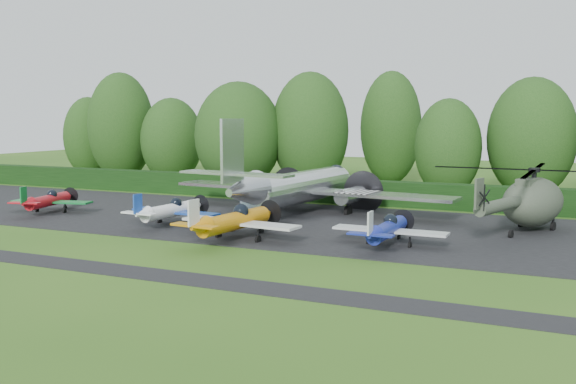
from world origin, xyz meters
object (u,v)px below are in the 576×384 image
at_px(light_plane_blue, 388,229).
at_px(light_plane_red, 49,200).
at_px(light_plane_orange, 235,221).
at_px(light_plane_white, 171,210).
at_px(helicopter, 533,198).
at_px(transport_plane, 298,187).

bearing_deg(light_plane_blue, light_plane_red, 175.55).
bearing_deg(light_plane_orange, light_plane_red, 161.94).
height_order(light_plane_orange, light_plane_blue, light_plane_orange).
distance_m(light_plane_red, light_plane_white, 11.56).
xyz_separation_m(light_plane_blue, helicopter, (7.03, 8.70, 1.13)).
height_order(transport_plane, light_plane_white, transport_plane).
distance_m(light_plane_red, light_plane_blue, 26.72).
relative_size(light_plane_orange, helicopter, 0.55).
bearing_deg(light_plane_white, light_plane_red, 172.09).
relative_size(light_plane_white, helicopter, 0.47).
height_order(transport_plane, light_plane_blue, transport_plane).
bearing_deg(light_plane_orange, light_plane_blue, 6.56).
height_order(transport_plane, light_plane_orange, transport_plane).
xyz_separation_m(transport_plane, light_plane_white, (-5.79, -8.07, -1.01)).
distance_m(light_plane_red, light_plane_orange, 18.42).
height_order(light_plane_red, light_plane_blue, light_plane_blue).
bearing_deg(transport_plane, light_plane_red, -163.05).
distance_m(light_plane_white, light_plane_blue, 15.16).
bearing_deg(light_plane_blue, light_plane_white, 175.52).
height_order(light_plane_white, helicopter, helicopter).
bearing_deg(transport_plane, helicopter, -7.21).
distance_m(transport_plane, light_plane_red, 18.84).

